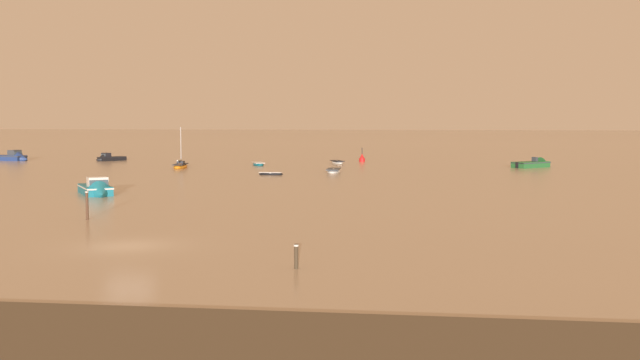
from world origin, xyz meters
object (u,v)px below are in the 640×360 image
at_px(motorboat_moored_4, 108,159).
at_px(rowboat_moored_1, 271,174).
at_px(channel_buoy, 362,159).
at_px(mooring_post_right, 296,257).
at_px(motorboat_moored_0, 13,158).
at_px(mooring_post_left, 87,206).
at_px(sailboat_moored_3, 181,166).
at_px(rowboat_moored_0, 337,162).
at_px(rowboat_moored_3, 258,164).
at_px(motorboat_moored_1, 97,191).
at_px(rowboat_moored_5, 333,171).
at_px(motorboat_moored_3, 535,165).

bearing_deg(motorboat_moored_4, rowboat_moored_1, 86.26).
bearing_deg(channel_buoy, mooring_post_right, -87.43).
bearing_deg(motorboat_moored_0, rowboat_moored_1, -16.93).
distance_m(motorboat_moored_0, mooring_post_right, 98.20).
bearing_deg(mooring_post_right, mooring_post_left, 138.38).
height_order(sailboat_moored_3, mooring_post_right, sailboat_moored_3).
distance_m(rowboat_moored_0, channel_buoy, 6.15).
distance_m(rowboat_moored_3, motorboat_moored_1, 43.13).
height_order(rowboat_moored_5, motorboat_moored_3, motorboat_moored_3).
distance_m(rowboat_moored_1, mooring_post_left, 40.81).
bearing_deg(rowboat_moored_3, motorboat_moored_3, -109.87).
relative_size(rowboat_moored_5, mooring_post_left, 2.19).
bearing_deg(rowboat_moored_5, rowboat_moored_1, 120.51).
bearing_deg(motorboat_moored_4, motorboat_moored_0, -48.16).
bearing_deg(motorboat_moored_0, rowboat_moored_0, 10.15).
bearing_deg(mooring_post_right, motorboat_moored_3, 74.49).
relative_size(rowboat_moored_0, rowboat_moored_1, 1.40).
relative_size(motorboat_moored_0, mooring_post_left, 3.26).
distance_m(rowboat_moored_0, mooring_post_left, 64.77).
xyz_separation_m(rowboat_moored_3, rowboat_moored_5, (12.13, -13.33, 0.02)).
distance_m(motorboat_moored_1, rowboat_moored_5, 34.04).
distance_m(rowboat_moored_3, rowboat_moored_5, 18.02).
bearing_deg(rowboat_moored_1, motorboat_moored_3, -148.35).
xyz_separation_m(motorboat_moored_0, sailboat_moored_3, (31.41, -13.87, -0.13)).
height_order(rowboat_moored_0, rowboat_moored_5, rowboat_moored_5).
distance_m(rowboat_moored_1, sailboat_moored_3, 17.79).
xyz_separation_m(rowboat_moored_0, rowboat_moored_3, (-10.46, -5.87, 0.01)).
distance_m(motorboat_moored_0, motorboat_moored_3, 78.44).
relative_size(motorboat_moored_1, mooring_post_left, 3.04).
height_order(rowboat_moored_1, channel_buoy, channel_buoy).
height_order(rowboat_moored_0, channel_buoy, channel_buoy).
relative_size(motorboat_moored_0, rowboat_moored_3, 1.63).
height_order(rowboat_moored_1, motorboat_moored_4, motorboat_moored_4).
distance_m(rowboat_moored_1, mooring_post_right, 56.24).
relative_size(sailboat_moored_3, motorboat_moored_4, 1.14).
height_order(motorboat_moored_4, mooring_post_left, mooring_post_left).
bearing_deg(rowboat_moored_1, mooring_post_right, 104.20).
distance_m(channel_buoy, mooring_post_right, 83.75).
relative_size(rowboat_moored_0, sailboat_moored_3, 0.71).
distance_m(rowboat_moored_0, mooring_post_right, 78.74).
bearing_deg(rowboat_moored_1, rowboat_moored_0, -100.57).
distance_m(motorboat_moored_0, rowboat_moored_5, 56.26).
height_order(rowboat_moored_0, motorboat_moored_0, motorboat_moored_0).
xyz_separation_m(rowboat_moored_1, rowboat_moored_3, (-5.31, 17.64, 0.05)).
bearing_deg(motorboat_moored_1, motorboat_moored_0, -177.75).
xyz_separation_m(rowboat_moored_0, mooring_post_left, (-9.16, -64.11, 0.72)).
xyz_separation_m(motorboat_moored_1, rowboat_moored_5, (16.93, 29.53, -0.16)).
height_order(motorboat_moored_4, mooring_post_right, motorboat_moored_4).
xyz_separation_m(rowboat_moored_0, rowboat_moored_5, (1.67, -19.20, 0.03)).
bearing_deg(rowboat_moored_1, motorboat_moored_4, -38.20).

